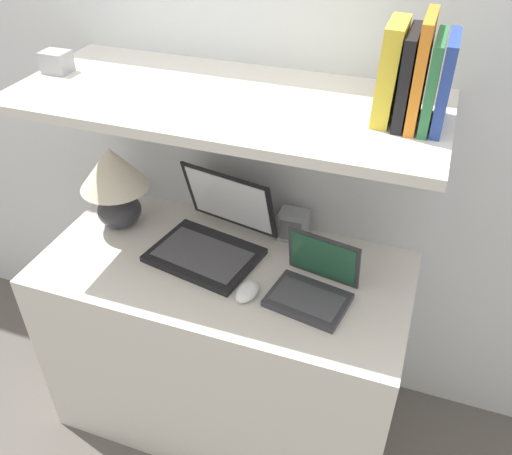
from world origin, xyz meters
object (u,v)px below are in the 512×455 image
Objects in this scene: router_box at (293,225)px; book_orange at (421,71)px; laptop_small at (313,286)px; book_blue at (445,83)px; book_green at (433,82)px; laptop_large at (213,237)px; book_yellow at (390,72)px; book_black at (407,78)px; shelf_gadget at (56,62)px; table_lamp at (114,179)px; computer_mouse at (248,291)px.

router_box is 0.72m from book_orange.
laptop_small is 2.42× the size of router_box.
book_green is (-0.03, 0.00, -0.00)m from book_blue.
book_green is (0.59, -0.00, 0.60)m from laptop_large.
router_box is at bearing 149.44° from book_yellow.
laptop_small is at bearing -146.80° from book_black.
book_blue is (0.39, -0.15, 0.60)m from router_box.
laptop_small is 0.65m from book_black.
router_box is 0.50× the size of book_blue.
laptop_small is 0.64m from book_yellow.
shelf_gadget reaches higher than laptop_small.
book_orange is at bearing -0.40° from laptop_large.
book_orange is (-0.06, 0.00, 0.02)m from book_blue.
book_yellow reaches higher than book_green.
table_lamp is 0.62m from router_box.
book_black is 1.00m from shelf_gadget.
book_green is at bearing 25.57° from laptop_small.
book_black is (-0.03, 0.00, -0.02)m from book_orange.
computer_mouse is at bearing -14.47° from shelf_gadget.
table_lamp is 2.69× the size of computer_mouse.
book_blue is at bearing 23.00° from laptop_small.
laptop_small is 1.01× the size of book_orange.
laptop_small is 1.20× the size of book_blue.
table_lamp is 1.16× the size of laptop_small.
laptop_large is at bearing 179.63° from book_blue.
book_green is at bearing 180.00° from book_blue.
table_lamp is 1.27× the size of book_yellow.
book_blue is at bearing 0.00° from book_yellow.
laptop_small is 1.00m from shelf_gadget.
shelf_gadget is (-0.10, -0.03, 0.40)m from table_lamp.
laptop_large is 3.65× the size of router_box.
book_blue is at bearing 0.00° from book_green.
router_box is at bearing 155.14° from book_orange.
router_box is at bearing 156.99° from book_green.
book_orange is 3.23× the size of shelf_gadget.
shelf_gadget is at bearing 172.84° from laptop_small.
book_blue is at bearing 21.40° from computer_mouse.
laptop_small is at bearing 19.16° from computer_mouse.
computer_mouse is at bearing -98.15° from router_box.
laptop_small is at bearing -61.92° from router_box.
laptop_small is at bearing -10.58° from table_lamp.
shelf_gadget is at bearing -179.52° from laptop_large.
book_green is 0.10m from book_yellow.
book_blue reaches higher than computer_mouse.
book_yellow is (0.49, -0.00, 0.61)m from laptop_large.
table_lamp is at bearing 178.09° from book_green.
laptop_small is 1.18× the size of book_black.
book_green is at bearing 22.73° from computer_mouse.
router_box is at bearing 153.02° from book_black.
book_orange is (0.56, -0.00, 0.62)m from laptop_large.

